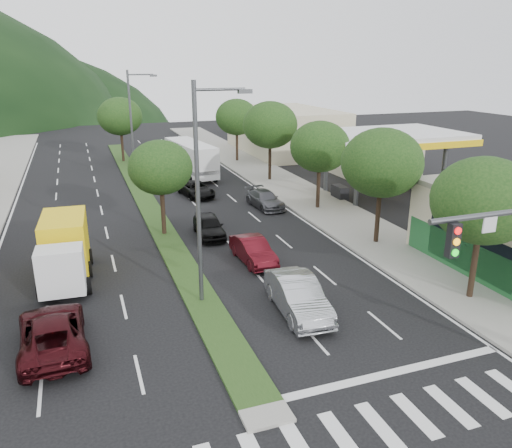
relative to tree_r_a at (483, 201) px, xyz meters
name	(u,v)px	position (x,y,z in m)	size (l,w,h in m)	color
ground	(261,408)	(-12.00, -4.00, -4.82)	(160.00, 160.00, 0.00)	black
sidewalk_right	(296,192)	(0.50, 21.00, -4.75)	(5.00, 90.00, 0.15)	gray
median	(143,196)	(-12.00, 24.00, -4.76)	(1.60, 56.00, 0.12)	#1E3915
gas_canopy	(386,139)	(7.00, 18.00, -0.17)	(12.20, 8.20, 5.25)	silver
bldg_right_far	(285,131)	(7.50, 40.00, -2.22)	(10.00, 16.00, 5.20)	beige
tree_r_a	(483,201)	(0.00, 0.00, 0.00)	(4.60, 4.60, 6.63)	black
tree_r_b	(382,163)	(0.00, 8.00, 0.22)	(4.80, 4.80, 6.94)	black
tree_r_c	(320,147)	(0.00, 16.00, -0.07)	(4.40, 4.40, 6.48)	black
tree_r_d	(270,125)	(0.00, 26.00, 0.36)	(5.00, 5.00, 7.17)	black
tree_r_e	(237,117)	(0.00, 36.00, 0.07)	(4.60, 4.60, 6.71)	black
tree_med_near	(160,168)	(-12.00, 14.00, -0.39)	(4.00, 4.00, 6.02)	black
tree_med_far	(120,116)	(-12.00, 40.00, 0.19)	(4.80, 4.80, 6.94)	black
streetlight_near	(202,185)	(-11.79, 4.00, 0.76)	(2.60, 0.25, 10.00)	#47494C
streetlight_mid	(134,122)	(-11.79, 29.00, 0.76)	(2.60, 0.25, 10.00)	#47494C
sedan_silver	(298,296)	(-8.22, 1.53, -4.00)	(1.73, 4.97, 1.64)	#A8AAB0
suv_maroon	(53,332)	(-18.39, 2.01, -4.08)	(2.45, 5.32, 1.48)	black
car_queue_a	(209,226)	(-9.32, 12.79, -4.12)	(1.65, 4.11, 1.40)	black
car_queue_b	(265,199)	(-3.60, 17.79, -4.18)	(1.80, 4.42, 1.28)	#4A4A4F
car_queue_c	(253,250)	(-8.10, 7.79, -4.14)	(1.45, 4.15, 1.37)	#4B0C14
car_queue_d	(196,189)	(-7.79, 22.79, -4.20)	(2.04, 4.43, 1.23)	black
box_truck	(65,251)	(-17.89, 9.09, -3.37)	(2.72, 6.35, 3.07)	silver
motorhome	(191,159)	(-6.50, 30.28, -3.06)	(3.62, 8.87, 3.31)	silver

